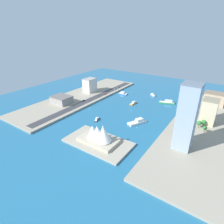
% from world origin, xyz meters
% --- Properties ---
extents(ground_plane, '(440.00, 440.00, 0.00)m').
position_xyz_m(ground_plane, '(0.00, 0.00, 0.00)').
color(ground_plane, '#23668E').
extents(quay_west, '(70.00, 240.00, 2.43)m').
position_xyz_m(quay_west, '(-94.54, 0.00, 1.22)').
color(quay_west, '#9E937F').
rests_on(quay_west, ground_plane).
extents(quay_east, '(70.00, 240.00, 2.43)m').
position_xyz_m(quay_east, '(94.54, 0.00, 1.22)').
color(quay_east, '#9E937F').
rests_on(quay_east, ground_plane).
extents(peninsula_point, '(67.41, 36.92, 2.00)m').
position_xyz_m(peninsula_point, '(-11.96, 91.04, 1.00)').
color(peninsula_point, '#A89E89').
rests_on(peninsula_point, ground_plane).
extents(road_strip, '(12.04, 228.00, 0.15)m').
position_xyz_m(road_strip, '(71.36, 0.00, 2.51)').
color(road_strip, '#38383D').
rests_on(road_strip, quay_east).
extents(yacht_sleek_gray, '(12.99, 11.40, 3.50)m').
position_xyz_m(yacht_sleek_gray, '(-2.19, -74.60, 1.34)').
color(yacht_sleek_gray, '#999EA3').
rests_on(yacht_sleek_gray, ground_plane).
extents(ferry_white_commuter, '(17.85, 25.13, 5.54)m').
position_xyz_m(ferry_white_commuter, '(-25.46, 30.29, 1.89)').
color(ferry_white_commuter, silver).
rests_on(ferry_white_commuter, ground_plane).
extents(catamaran_blue, '(17.32, 8.45, 4.24)m').
position_xyz_m(catamaran_blue, '(45.49, -52.47, 1.54)').
color(catamaran_blue, blue).
rests_on(catamaran_blue, ground_plane).
extents(water_taxi_orange, '(5.47, 15.34, 4.10)m').
position_xyz_m(water_taxi_orange, '(8.09, -21.47, 1.50)').
color(water_taxi_orange, orange).
rests_on(water_taxi_orange, ground_plane).
extents(patrol_launch_navy, '(7.50, 12.92, 3.46)m').
position_xyz_m(patrol_launch_navy, '(21.00, 52.14, 1.23)').
color(patrol_launch_navy, '#1E284C').
rests_on(patrol_launch_navy, ground_plane).
extents(ferry_green_doubledeck, '(24.37, 15.05, 5.52)m').
position_xyz_m(ferry_green_doubledeck, '(-33.94, -54.35, 1.93)').
color(ferry_green_doubledeck, '#2D8C4C').
rests_on(ferry_green_doubledeck, ground_plane).
extents(hotel_broad_white, '(16.38, 22.38, 23.77)m').
position_xyz_m(hotel_broad_white, '(98.33, -25.51, 14.35)').
color(hotel_broad_white, silver).
rests_on(hotel_broad_white, quay_east).
extents(office_block_beige, '(16.87, 18.82, 30.20)m').
position_xyz_m(office_block_beige, '(-95.69, -13.09, 17.57)').
color(office_block_beige, '#C6B793').
rests_on(office_block_beige, quay_west).
extents(carpark_squat_concrete, '(29.08, 23.02, 10.79)m').
position_xyz_m(carpark_squat_concrete, '(98.05, 40.89, 7.86)').
color(carpark_squat_concrete, gray).
rests_on(carpark_squat_concrete, quay_east).
extents(tower_tall_glass, '(16.33, 16.48, 62.76)m').
position_xyz_m(tower_tall_glass, '(-84.12, 54.06, 33.85)').
color(tower_tall_glass, '#8C9EB2').
rests_on(tower_tall_glass, quay_west).
extents(apartment_midrise_tan, '(28.45, 19.62, 18.44)m').
position_xyz_m(apartment_midrise_tan, '(-94.17, -82.67, 11.69)').
color(apartment_midrise_tan, tan).
rests_on(apartment_midrise_tan, quay_west).
extents(pickup_red, '(1.81, 4.71, 1.60)m').
position_xyz_m(pickup_red, '(66.86, -28.05, 3.36)').
color(pickup_red, black).
rests_on(pickup_red, road_strip).
extents(sedan_silver, '(2.02, 4.44, 1.47)m').
position_xyz_m(sedan_silver, '(68.80, -72.65, 3.31)').
color(sedan_silver, black).
rests_on(sedan_silver, road_strip).
extents(suv_black, '(1.88, 5.13, 1.71)m').
position_xyz_m(suv_black, '(75.90, 16.87, 3.41)').
color(suv_black, black).
rests_on(suv_black, road_strip).
extents(van_white, '(1.98, 5.16, 1.65)m').
position_xyz_m(van_white, '(68.78, -62.76, 3.39)').
color(van_white, black).
rests_on(van_white, road_strip).
extents(traffic_light_waterfront, '(0.36, 0.36, 6.50)m').
position_xyz_m(traffic_light_waterfront, '(64.45, -8.15, 6.78)').
color(traffic_light_waterfront, black).
rests_on(traffic_light_waterfront, quay_east).
extents(opera_landmark, '(39.83, 22.02, 21.19)m').
position_xyz_m(opera_landmark, '(-12.81, 91.04, 10.27)').
color(opera_landmark, '#BCAD93').
rests_on(opera_landmark, peninsula_point).
extents(park_tree_cluster, '(12.17, 19.18, 8.62)m').
position_xyz_m(park_tree_cluster, '(-93.15, 3.20, 7.75)').
color(park_tree_cluster, brown).
rests_on(park_tree_cluster, quay_west).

